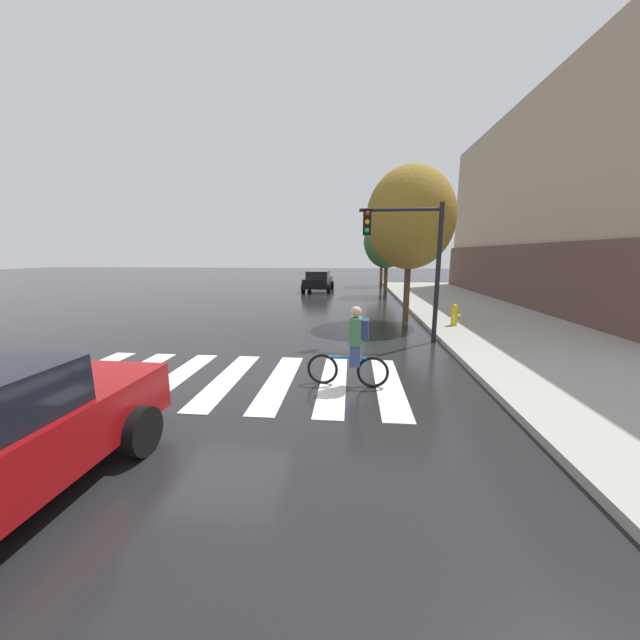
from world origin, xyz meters
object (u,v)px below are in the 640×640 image
(sedan_mid, at_px, (318,281))
(street_tree_mid, at_px, (387,242))
(fire_hydrant, at_px, (454,315))
(street_tree_near, at_px, (410,218))
(street_tree_far, at_px, (382,242))
(cyclist, at_px, (354,347))
(traffic_light_near, at_px, (411,249))

(sedan_mid, relative_size, street_tree_mid, 0.85)
(street_tree_mid, bearing_deg, fire_hydrant, -81.19)
(sedan_mid, distance_m, street_tree_mid, 5.93)
(street_tree_near, distance_m, street_tree_mid, 8.82)
(sedan_mid, height_order, street_tree_near, street_tree_near)
(street_tree_far, bearing_deg, cyclist, -96.04)
(cyclist, bearing_deg, traffic_light_near, 66.35)
(cyclist, relative_size, fire_hydrant, 2.19)
(traffic_light_near, height_order, fire_hydrant, traffic_light_near)
(street_tree_mid, xyz_separation_m, street_tree_far, (0.28, 6.98, 0.28))
(traffic_light_near, bearing_deg, street_tree_far, 87.80)
(fire_hydrant, xyz_separation_m, street_tree_far, (-1.27, 17.01, 3.21))
(street_tree_near, relative_size, street_tree_mid, 1.17)
(street_tree_near, height_order, street_tree_mid, street_tree_near)
(sedan_mid, xyz_separation_m, street_tree_mid, (4.68, -2.46, 2.69))
(cyclist, relative_size, traffic_light_near, 0.41)
(street_tree_near, distance_m, street_tree_far, 15.78)
(fire_hydrant, distance_m, street_tree_near, 4.05)
(sedan_mid, bearing_deg, cyclist, -82.08)
(street_tree_mid, bearing_deg, street_tree_far, 87.66)
(traffic_light_near, relative_size, street_tree_near, 0.70)
(sedan_mid, bearing_deg, street_tree_mid, -27.73)
(traffic_light_near, height_order, street_tree_near, street_tree_near)
(fire_hydrant, distance_m, street_tree_far, 17.36)
(street_tree_far, bearing_deg, street_tree_near, -91.04)
(street_tree_near, bearing_deg, traffic_light_near, -97.83)
(cyclist, height_order, street_tree_near, street_tree_near)
(traffic_light_near, distance_m, street_tree_mid, 12.04)
(street_tree_near, xyz_separation_m, street_tree_far, (0.29, 15.78, -0.33))
(fire_hydrant, distance_m, street_tree_mid, 10.57)
(street_tree_far, bearing_deg, traffic_light_near, -92.20)
(street_tree_mid, bearing_deg, cyclist, -97.65)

